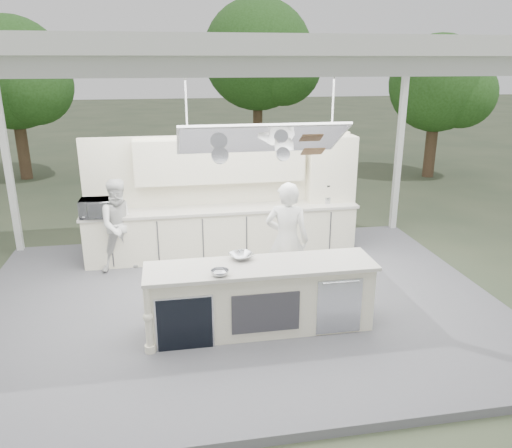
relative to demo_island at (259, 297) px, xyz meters
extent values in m
plane|color=#484E35|center=(-0.18, 0.91, -0.60)|extent=(90.00, 90.00, 0.00)
cube|color=#57575B|center=(-0.18, 0.91, -0.54)|extent=(8.00, 6.00, 0.12)
cube|color=white|center=(3.72, 3.81, 1.25)|extent=(0.12, 0.12, 3.70)
cube|color=white|center=(-4.08, 3.81, 1.25)|extent=(0.12, 0.12, 3.70)
cube|color=white|center=(-0.18, 0.91, 3.18)|extent=(8.20, 6.20, 0.16)
cube|color=white|center=(-0.18, -1.99, 3.02)|extent=(8.00, 0.12, 0.16)
cube|color=white|center=(-0.18, 3.81, 3.02)|extent=(8.00, 0.12, 0.16)
cube|color=white|center=(3.72, 0.91, 3.02)|extent=(0.12, 6.00, 0.16)
cube|color=white|center=(0.02, 0.01, 2.15)|extent=(2.00, 0.71, 0.43)
cube|color=white|center=(0.02, 0.01, 2.15)|extent=(2.06, 0.76, 0.46)
cylinder|color=white|center=(-0.88, 0.01, 2.63)|extent=(0.02, 0.02, 0.95)
cylinder|color=white|center=(0.92, 0.01, 2.63)|extent=(0.02, 0.02, 0.95)
cylinder|color=silver|center=(-0.48, 0.16, 1.93)|extent=(0.22, 0.14, 0.21)
cylinder|color=silver|center=(0.32, 0.11, 1.93)|extent=(0.18, 0.12, 0.18)
cube|color=brown|center=(0.72, 0.13, 1.95)|extent=(0.28, 0.18, 0.12)
cube|color=white|center=(0.02, 0.01, -0.03)|extent=(3.00, 0.70, 0.90)
cube|color=beige|center=(0.02, 0.01, 0.45)|extent=(3.10, 0.78, 0.05)
cylinder|color=white|center=(-1.48, -0.34, -0.02)|extent=(0.11, 0.11, 0.92)
cube|color=black|center=(-1.03, -0.34, -0.12)|extent=(0.70, 0.04, 0.72)
cube|color=silver|center=(-1.03, -0.35, -0.12)|extent=(0.74, 0.03, 0.72)
cube|color=#353439|center=(0.02, -0.35, -0.06)|extent=(0.90, 0.02, 0.55)
cube|color=silver|center=(1.02, -0.35, -0.06)|extent=(0.62, 0.02, 0.78)
cube|color=white|center=(-0.18, 2.81, -0.03)|extent=(5.00, 0.65, 0.90)
cube|color=beige|center=(-0.18, 2.81, 0.45)|extent=(5.08, 0.72, 0.05)
cube|color=white|center=(-0.18, 3.11, 0.65)|extent=(5.00, 0.10, 2.25)
cube|color=white|center=(-0.18, 2.98, 1.32)|extent=(3.10, 0.38, 0.80)
cube|color=white|center=(1.92, 2.93, 1.07)|extent=(0.90, 0.45, 1.30)
cube|color=brown|center=(1.92, 2.93, 1.07)|extent=(0.84, 0.40, 0.03)
cylinder|color=silver|center=(1.82, 2.79, 0.53)|extent=(0.20, 0.20, 0.12)
cylinder|color=black|center=(1.82, 2.79, 0.69)|extent=(0.17, 0.17, 0.20)
cylinder|color=black|center=(2.17, 2.79, 0.52)|extent=(0.16, 0.16, 0.10)
cone|color=black|center=(2.17, 2.79, 0.69)|extent=(0.14, 0.14, 0.24)
cylinder|color=brown|center=(-5.68, 10.91, 0.45)|extent=(0.36, 0.36, 2.10)
sphere|color=#336A27|center=(-5.68, 10.91, 2.69)|extent=(3.40, 3.40, 3.40)
sphere|color=#336A27|center=(-5.00, 10.40, 2.35)|extent=(2.38, 2.38, 2.38)
cylinder|color=brown|center=(2.32, 12.91, 0.63)|extent=(0.36, 0.36, 2.45)
sphere|color=#336A27|center=(2.32, 12.91, 3.25)|extent=(4.00, 4.00, 4.00)
sphere|color=#336A27|center=(3.12, 12.31, 2.85)|extent=(2.80, 2.80, 2.80)
cylinder|color=brown|center=(7.32, 8.91, 0.37)|extent=(0.36, 0.36, 1.92)
sphere|color=#336A27|center=(7.32, 8.91, 2.38)|extent=(3.00, 3.00, 3.00)
sphere|color=#336A27|center=(7.92, 8.46, 2.08)|extent=(2.10, 2.10, 2.10)
imported|color=white|center=(0.61, 0.95, 0.44)|extent=(0.78, 0.64, 1.84)
imported|color=silver|center=(-1.99, 2.46, 0.34)|extent=(0.94, 0.82, 1.64)
imported|color=silver|center=(-2.38, 2.61, 0.63)|extent=(0.59, 0.41, 0.32)
imported|color=#B9BAC0|center=(-0.20, 0.26, 0.51)|extent=(0.41, 0.41, 0.08)
imported|color=#AEB0B5|center=(-0.55, -0.24, 0.51)|extent=(0.27, 0.27, 0.07)
camera|label=1|loc=(-1.12, -6.03, 3.07)|focal=35.00mm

